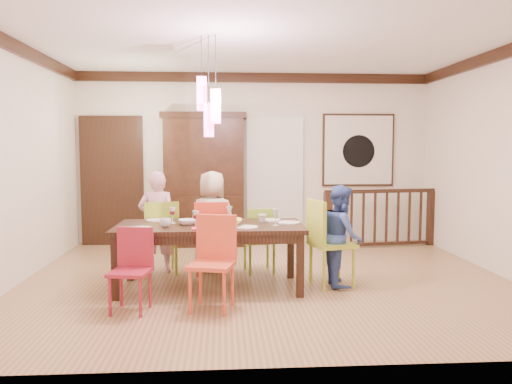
{
  "coord_description": "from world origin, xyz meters",
  "views": [
    {
      "loc": [
        -0.54,
        -6.06,
        1.63
      ],
      "look_at": [
        -0.13,
        0.05,
        1.09
      ],
      "focal_mm": 35.0,
      "sensor_mm": 36.0,
      "label": 1
    }
  ],
  "objects": [
    {
      "name": "floor",
      "position": [
        0.0,
        0.0,
        0.0
      ],
      "size": [
        6.0,
        6.0,
        0.0
      ],
      "primitive_type": "plane",
      "color": "#906645",
      "rests_on": "ground"
    },
    {
      "name": "ceiling",
      "position": [
        0.0,
        0.0,
        2.9
      ],
      "size": [
        6.0,
        6.0,
        0.0
      ],
      "primitive_type": "plane",
      "rotation": [
        3.14,
        0.0,
        0.0
      ],
      "color": "white",
      "rests_on": "wall_back"
    },
    {
      "name": "wall_back",
      "position": [
        0.0,
        2.5,
        1.45
      ],
      "size": [
        6.0,
        0.0,
        6.0
      ],
      "primitive_type": "plane",
      "rotation": [
        1.57,
        0.0,
        0.0
      ],
      "color": "beige",
      "rests_on": "floor"
    },
    {
      "name": "wall_left",
      "position": [
        -3.0,
        0.0,
        1.45
      ],
      "size": [
        0.0,
        5.0,
        5.0
      ],
      "primitive_type": "plane",
      "rotation": [
        1.57,
        0.0,
        1.57
      ],
      "color": "beige",
      "rests_on": "floor"
    },
    {
      "name": "wall_right",
      "position": [
        3.0,
        0.0,
        1.45
      ],
      "size": [
        0.0,
        5.0,
        5.0
      ],
      "primitive_type": "plane",
      "rotation": [
        1.57,
        0.0,
        -1.57
      ],
      "color": "beige",
      "rests_on": "floor"
    },
    {
      "name": "crown_molding",
      "position": [
        0.0,
        0.0,
        2.82
      ],
      "size": [
        6.0,
        5.0,
        0.16
      ],
      "primitive_type": null,
      "color": "black",
      "rests_on": "wall_back"
    },
    {
      "name": "panel_door",
      "position": [
        -2.4,
        2.45,
        1.05
      ],
      "size": [
        1.04,
        0.07,
        2.24
      ],
      "primitive_type": "cube",
      "color": "black",
      "rests_on": "wall_back"
    },
    {
      "name": "white_doorway",
      "position": [
        0.35,
        2.46,
        1.05
      ],
      "size": [
        0.97,
        0.05,
        2.22
      ],
      "primitive_type": "cube",
      "color": "silver",
      "rests_on": "wall_back"
    },
    {
      "name": "painting",
      "position": [
        1.8,
        2.46,
        1.6
      ],
      "size": [
        1.25,
        0.06,
        1.25
      ],
      "color": "black",
      "rests_on": "wall_back"
    },
    {
      "name": "pendant_cluster",
      "position": [
        -0.7,
        -0.33,
        2.11
      ],
      "size": [
        0.27,
        0.21,
        1.14
      ],
      "color": "#F14890",
      "rests_on": "ceiling"
    },
    {
      "name": "dining_table",
      "position": [
        -0.7,
        -0.33,
        0.67
      ],
      "size": [
        2.16,
        0.99,
        0.75
      ],
      "rotation": [
        0.0,
        0.0,
        -0.01
      ],
      "color": "black",
      "rests_on": "floor"
    },
    {
      "name": "chair_far_left",
      "position": [
        -1.35,
        0.39,
        0.55
      ],
      "size": [
        0.52,
        0.52,
        0.96
      ],
      "rotation": [
        0.0,
        0.0,
        3.37
      ],
      "color": "#8EAC28",
      "rests_on": "floor"
    },
    {
      "name": "chair_far_mid",
      "position": [
        -0.7,
        0.38,
        0.55
      ],
      "size": [
        0.46,
        0.46,
        0.96
      ],
      "rotation": [
        0.0,
        0.0,
        3.21
      ],
      "color": "red",
      "rests_on": "floor"
    },
    {
      "name": "chair_far_right",
      "position": [
        -0.07,
        0.39,
        0.5
      ],
      "size": [
        0.45,
        0.45,
        0.86
      ],
      "rotation": [
        0.0,
        0.0,
        3.31
      ],
      "color": "#7BA529",
      "rests_on": "floor"
    },
    {
      "name": "chair_near_left",
      "position": [
        -1.47,
        -1.13,
        0.48
      ],
      "size": [
        0.43,
        0.43,
        0.83
      ],
      "rotation": [
        0.0,
        0.0,
        -0.17
      ],
      "color": "maroon",
      "rests_on": "floor"
    },
    {
      "name": "chair_near_mid",
      "position": [
        -0.66,
        -1.11,
        0.54
      ],
      "size": [
        0.52,
        0.52,
        0.95
      ],
      "rotation": [
        0.0,
        0.0,
        -0.25
      ],
      "color": "#DC4D2D",
      "rests_on": "floor"
    },
    {
      "name": "chair_end_right",
      "position": [
        0.75,
        -0.31,
        0.59
      ],
      "size": [
        0.56,
        0.56,
        1.03
      ],
      "rotation": [
        0.0,
        0.0,
        1.81
      ],
      "color": "#AAC331",
      "rests_on": "floor"
    },
    {
      "name": "china_hutch",
      "position": [
        -0.86,
        2.3,
        1.12
      ],
      "size": [
        1.4,
        0.46,
        2.22
      ],
      "color": "black",
      "rests_on": "floor"
    },
    {
      "name": "balustrade",
      "position": [
        2.06,
        1.95,
        0.5
      ],
      "size": [
        1.98,
        0.34,
        0.96
      ],
      "rotation": [
        0.0,
        0.0,
        0.13
      ],
      "color": "black",
      "rests_on": "floor"
    },
    {
      "name": "person_far_left",
      "position": [
        -1.4,
        0.48,
        0.67
      ],
      "size": [
        0.49,
        0.33,
        1.34
      ],
      "primitive_type": "imported",
      "rotation": [
        0.0,
        0.0,
        3.16
      ],
      "color": "#F6BBCD",
      "rests_on": "floor"
    },
    {
      "name": "person_far_mid",
      "position": [
        -0.69,
        0.52,
        0.67
      ],
      "size": [
        0.75,
        0.6,
        1.33
      ],
      "primitive_type": "imported",
      "rotation": [
        0.0,
        0.0,
        2.84
      ],
      "color": "tan",
      "rests_on": "floor"
    },
    {
      "name": "person_end_right",
      "position": [
        0.86,
        -0.29,
        0.6
      ],
      "size": [
        0.48,
        0.6,
        1.2
      ],
      "primitive_type": "imported",
      "rotation": [
        0.0,
        0.0,
        1.53
      ],
      "color": "#3D58AC",
      "rests_on": "floor"
    },
    {
      "name": "serving_bowl",
      "position": [
        -0.5,
        -0.47,
        0.79
      ],
      "size": [
        0.35,
        0.35,
        0.08
      ],
      "primitive_type": "imported",
      "rotation": [
        0.0,
        0.0,
        0.01
      ],
      "color": "yellow",
      "rests_on": "dining_table"
    },
    {
      "name": "small_bowl",
      "position": [
        -0.95,
        -0.33,
        0.78
      ],
      "size": [
        0.26,
        0.26,
        0.06
      ],
      "primitive_type": "imported",
      "rotation": [
        0.0,
        0.0,
        -0.34
      ],
      "color": "white",
      "rests_on": "dining_table"
    },
    {
      "name": "cup_left",
      "position": [
        -1.19,
        -0.48,
        0.8
      ],
      "size": [
        0.15,
        0.15,
        0.1
      ],
      "primitive_type": "imported",
      "rotation": [
        0.0,
        0.0,
        0.21
      ],
      "color": "silver",
      "rests_on": "dining_table"
    },
    {
      "name": "cup_right",
      "position": [
        -0.08,
        -0.19,
        0.8
      ],
      "size": [
        0.12,
        0.12,
        0.1
      ],
      "primitive_type": "imported",
      "rotation": [
        0.0,
        0.0,
        -0.15
      ],
      "color": "silver",
      "rests_on": "dining_table"
    },
    {
      "name": "plate_far_left",
      "position": [
        -1.35,
        0.03,
        0.76
      ],
      "size": [
        0.26,
        0.26,
        0.01
      ],
      "primitive_type": "cylinder",
      "color": "white",
      "rests_on": "dining_table"
    },
    {
      "name": "plate_far_mid",
      "position": [
        -0.73,
        -0.08,
        0.76
      ],
      "size": [
        0.26,
        0.26,
        0.01
      ],
      "primitive_type": "cylinder",
      "color": "white",
      "rests_on": "dining_table"
    },
    {
      "name": "plate_far_right",
      "position": [
        0.03,
        -0.06,
        0.76
      ],
      "size": [
        0.26,
        0.26,
        0.01
      ],
      "primitive_type": "cylinder",
      "color": "white",
      "rests_on": "dining_table"
    },
    {
      "name": "plate_near_left",
      "position": [
        -1.45,
        -0.59,
        0.76
      ],
      "size": [
        0.26,
        0.26,
        0.01
      ],
      "primitive_type": "cylinder",
      "color": "white",
      "rests_on": "dining_table"
    },
    {
      "name": "plate_near_mid",
      "position": [
        -0.29,
        -0.59,
        0.76
      ],
      "size": [
        0.26,
        0.26,
        0.01
      ],
      "primitive_type": "cylinder",
      "color": "white",
      "rests_on": "dining_table"
    },
    {
      "name": "plate_end_right",
      "position": [
        0.23,
        -0.29,
        0.76
      ],
      "size": [
        0.26,
        0.26,
        0.01
      ],
      "primitive_type": "cylinder",
      "color": "white",
      "rests_on": "dining_table"
    },
    {
      "name": "wine_glass_a",
      "position": [
        -1.14,
        -0.19,
        0.84
      ],
      "size": [
        0.08,
        0.08,
        0.19
      ],
      "primitive_type": null,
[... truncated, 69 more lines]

